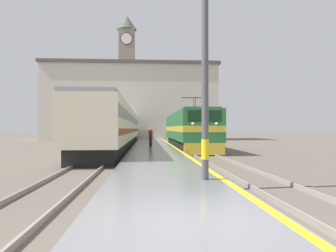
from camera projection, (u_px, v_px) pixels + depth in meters
name	position (u px, v px, depth m)	size (l,w,h in m)	color
ground_plane	(152.00, 146.00, 35.52)	(200.00, 200.00, 0.00)	#60564C
platform	(153.00, 147.00, 30.54)	(3.63, 140.00, 0.35)	slate
rail_track_near	(188.00, 148.00, 30.75)	(2.84, 140.00, 0.16)	#60564C
rail_track_far	(117.00, 148.00, 30.31)	(2.84, 140.00, 0.16)	#60564C
locomotive_train	(187.00, 130.00, 31.06)	(2.92, 18.79, 4.39)	black
passenger_train	(119.00, 127.00, 32.41)	(2.92, 35.70, 3.73)	black
catenary_mast	(209.00, 39.00, 9.77)	(2.44, 0.22, 8.23)	#4C4C51
person_on_platform	(151.00, 137.00, 27.89)	(0.34, 0.34, 1.60)	#23232D
clock_tower	(127.00, 73.00, 68.36)	(4.05, 4.05, 25.47)	gray
station_building	(131.00, 103.00, 55.29)	(28.36, 10.22, 12.51)	beige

